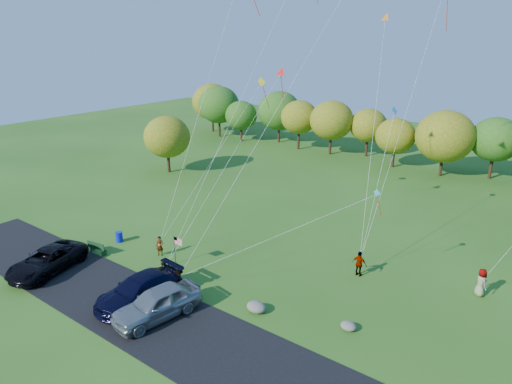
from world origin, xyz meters
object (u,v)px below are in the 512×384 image
Objects in this scene: trash_barrel at (119,237)px; park_bench at (97,247)px; flyer_b at (164,273)px; flyer_e at (481,282)px; minivan_dark at (47,261)px; flyer_c at (179,280)px; minivan_navy at (139,290)px; minivan_silver at (157,303)px; flyer_d at (359,264)px; flyer_a at (160,246)px.

park_bench is at bearing -81.05° from trash_barrel.
flyer_b is 0.84× the size of flyer_e.
trash_barrel is (-0.03, 6.24, -0.46)m from minivan_dark.
flyer_e is 27.11m from trash_barrel.
flyer_c reaches higher than park_bench.
park_bench is (-25.24, -11.23, -0.44)m from flyer_e.
minivan_navy is 2.25m from minivan_silver.
minivan_silver is at bearing 62.13° from flyer_d.
minivan_navy is 6.84× the size of trash_barrel.
minivan_dark is 3.89m from park_bench.
minivan_navy is 1.07× the size of minivan_silver.
minivan_dark reaches higher than park_bench.
flyer_e is at bearing -158.43° from flyer_d.
flyer_b is 1.46m from flyer_c.
minivan_dark reaches higher than trash_barrel.
trash_barrel is (-25.61, -8.85, -0.53)m from flyer_e.
minivan_navy is at bearing 75.69° from flyer_c.
minivan_silver is 2.88× the size of flyer_e.
minivan_navy reaches higher than park_bench.
flyer_b is 1.87× the size of trash_barrel.
flyer_e reaches higher than flyer_a.
flyer_c is at bearing 50.04° from flyer_d.
minivan_navy is 9.78m from trash_barrel.
flyer_d reaches higher than flyer_c.
flyer_c is 0.84× the size of flyer_d.
flyer_d is 7.78m from flyer_e.
minivan_dark reaches higher than flyer_b.
minivan_dark is 3.69× the size of flyer_b.
flyer_d is 19.93m from park_bench.
flyer_b is (-2.67, 2.98, -0.19)m from minivan_silver.
minivan_silver is at bearing -11.65° from flyer_b.
trash_barrel is at bearing 156.23° from flyer_a.
flyer_a is 4.36m from flyer_b.
flyer_a is 0.85× the size of flyer_d.
flyer_c is (9.40, 3.86, -0.11)m from minivan_dark.
minivan_silver is 14.11m from flyer_d.
minivan_silver is 4.01m from flyer_b.
flyer_e is at bearing 68.94° from flyer_b.
park_bench is (-7.59, -0.00, -0.29)m from flyer_b.
minivan_dark is 3.22× the size of flyer_d.
park_bench is at bearing 7.01° from flyer_c.
flyer_a is 0.90× the size of park_bench.
flyer_e is at bearing 16.53° from minivan_dark.
flyer_b is 0.87× the size of flyer_d.
flyer_b is 8.32m from trash_barrel.
flyer_e is (7.43, 2.29, 0.03)m from flyer_d.
flyer_d reaches higher than trash_barrel.
minivan_navy is at bearing -30.28° from trash_barrel.
minivan_silver reaches higher than flyer_d.
minivan_dark is 8.51m from minivan_navy.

